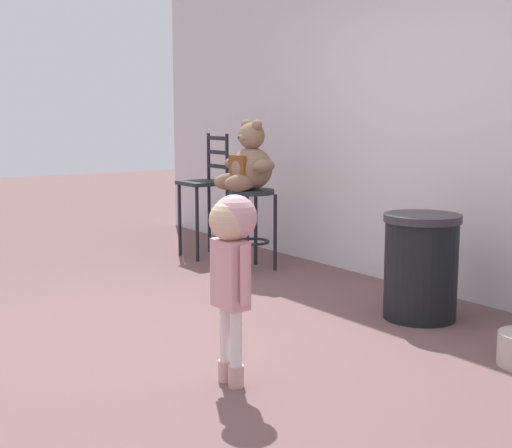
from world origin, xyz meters
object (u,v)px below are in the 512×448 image
trash_bin (421,266)px  child_walking (232,248)px  bar_stool_with_teddy (252,212)px  teddy_bear (249,164)px  bar_chair_empty (206,189)px

trash_bin → child_walking: bearing=-81.1°
bar_stool_with_teddy → trash_bin: bearing=1.5°
bar_stool_with_teddy → trash_bin: size_ratio=1.01×
bar_stool_with_teddy → teddy_bear: 0.42m
bar_chair_empty → child_walking: bearing=-28.9°
teddy_bear → child_walking: 2.67m
teddy_bear → child_walking: (2.14, -1.58, -0.23)m
trash_bin → bar_chair_empty: bar_chair_empty is taller
teddy_bear → child_walking: teddy_bear is taller
child_walking → trash_bin: 1.71m
child_walking → bar_chair_empty: 3.29m
bar_chair_empty → bar_stool_with_teddy: bearing=1.4°
teddy_bear → trash_bin: bearing=2.4°
child_walking → bar_chair_empty: bar_chair_empty is taller
child_walking → trash_bin: child_walking is taller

